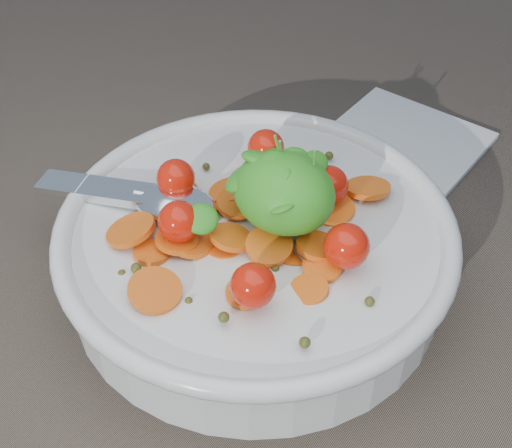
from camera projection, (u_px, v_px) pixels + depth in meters
The scene contains 3 objects.
ground at pixel (268, 281), 0.59m from camera, with size 6.00×6.00×0.00m, color brown.
bowl at pixel (256, 246), 0.57m from camera, with size 0.34×0.31×0.13m.
napkin at pixel (406, 139), 0.73m from camera, with size 0.15×0.13×0.01m, color white.
Camera 1 is at (0.22, -0.33, 0.43)m, focal length 50.00 mm.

